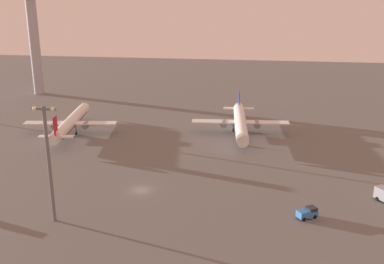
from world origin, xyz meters
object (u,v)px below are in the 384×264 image
(control_tower, at_px, (33,28))
(airplane_far_stand, at_px, (71,122))
(airplane_taxiway_distant, at_px, (240,122))
(baggage_tractor, at_px, (307,213))
(apron_light_central, at_px, (48,157))

(control_tower, bearing_deg, airplane_far_stand, -55.21)
(airplane_taxiway_distant, xyz_separation_m, baggage_tractor, (15.96, -54.80, -2.69))
(airplane_far_stand, bearing_deg, control_tower, 117.16)
(control_tower, relative_size, apron_light_central, 2.13)
(airplane_far_stand, height_order, airplane_taxiway_distant, airplane_taxiway_distant)
(airplane_taxiway_distant, bearing_deg, airplane_far_stand, 3.47)
(baggage_tractor, distance_m, apron_light_central, 52.26)
(airplane_taxiway_distant, height_order, baggage_tractor, airplane_taxiway_distant)
(airplane_far_stand, height_order, baggage_tractor, airplane_far_stand)
(control_tower, bearing_deg, baggage_tractor, -43.32)
(airplane_far_stand, bearing_deg, apron_light_central, -78.20)
(control_tower, relative_size, airplane_far_stand, 1.33)
(airplane_far_stand, distance_m, baggage_tractor, 84.26)
(control_tower, distance_m, baggage_tractor, 149.38)
(apron_light_central, bearing_deg, airplane_far_stand, 109.43)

